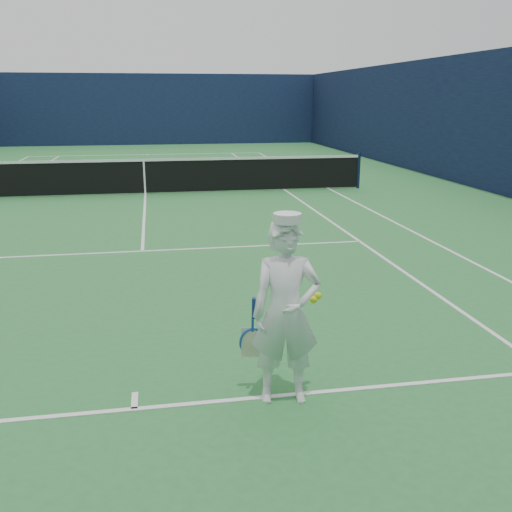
{
  "coord_description": "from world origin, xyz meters",
  "views": [
    {
      "loc": [
        0.27,
        -16.53,
        2.68
      ],
      "look_at": [
        1.36,
        -10.43,
        0.95
      ],
      "focal_mm": 40.0,
      "sensor_mm": 36.0,
      "label": 1
    }
  ],
  "objects": [
    {
      "name": "tennis_net",
      "position": [
        0.0,
        0.0,
        0.55
      ],
      "size": [
        12.88,
        0.09,
        1.07
      ],
      "color": "#141E4C",
      "rests_on": "ground"
    },
    {
      "name": "tennis_player",
      "position": [
        1.36,
        -11.93,
        0.85
      ],
      "size": [
        0.76,
        0.53,
        1.74
      ],
      "rotation": [
        0.0,
        0.0,
        -0.11
      ],
      "color": "white",
      "rests_on": "ground"
    },
    {
      "name": "ground",
      "position": [
        0.0,
        0.0,
        0.0
      ],
      "size": [
        80.0,
        80.0,
        0.0
      ],
      "primitive_type": "plane",
      "color": "#2C7537",
      "rests_on": "ground"
    },
    {
      "name": "court_markings",
      "position": [
        0.0,
        0.0,
        0.0
      ],
      "size": [
        11.03,
        23.83,
        0.01
      ],
      "color": "white",
      "rests_on": "ground"
    },
    {
      "name": "windscreen_fence",
      "position": [
        0.0,
        0.0,
        2.0
      ],
      "size": [
        20.12,
        36.12,
        4.0
      ],
      "color": "#0F1938",
      "rests_on": "ground"
    }
  ]
}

